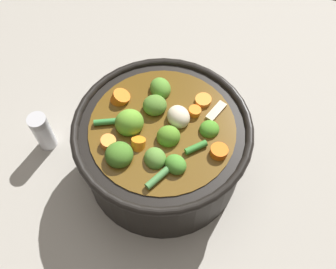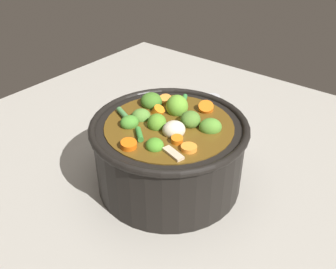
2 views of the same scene
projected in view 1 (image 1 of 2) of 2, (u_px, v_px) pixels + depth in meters
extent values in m
plane|color=#9E998E|center=(163.00, 165.00, 0.68)|extent=(1.10, 1.10, 0.00)
cylinder|color=black|center=(163.00, 148.00, 0.62)|extent=(0.26, 0.26, 0.12)
torus|color=black|center=(162.00, 128.00, 0.57)|extent=(0.27, 0.27, 0.01)
cylinder|color=brown|center=(163.00, 147.00, 0.62)|extent=(0.22, 0.22, 0.12)
ellipsoid|color=#437624|center=(119.00, 155.00, 0.54)|extent=(0.06, 0.06, 0.03)
ellipsoid|color=#47882C|center=(176.00, 165.00, 0.53)|extent=(0.04, 0.04, 0.02)
ellipsoid|color=#507C2D|center=(155.00, 105.00, 0.58)|extent=(0.05, 0.05, 0.03)
ellipsoid|color=#629D2D|center=(129.00, 123.00, 0.56)|extent=(0.06, 0.06, 0.04)
ellipsoid|color=#548C2E|center=(160.00, 88.00, 0.60)|extent=(0.05, 0.05, 0.03)
ellipsoid|color=#548A26|center=(168.00, 136.00, 0.56)|extent=(0.04, 0.04, 0.03)
ellipsoid|color=#488B25|center=(209.00, 129.00, 0.57)|extent=(0.04, 0.04, 0.02)
ellipsoid|color=#568635|center=(155.00, 159.00, 0.54)|extent=(0.05, 0.05, 0.03)
cylinder|color=orange|center=(138.00, 144.00, 0.55)|extent=(0.03, 0.03, 0.02)
cylinder|color=orange|center=(219.00, 152.00, 0.55)|extent=(0.03, 0.03, 0.02)
cylinder|color=orange|center=(203.00, 101.00, 0.59)|extent=(0.03, 0.03, 0.01)
cylinder|color=orange|center=(120.00, 98.00, 0.59)|extent=(0.04, 0.04, 0.03)
cylinder|color=orange|center=(108.00, 143.00, 0.55)|extent=(0.03, 0.03, 0.02)
cylinder|color=orange|center=(194.00, 112.00, 0.58)|extent=(0.03, 0.03, 0.02)
ellipsoid|color=beige|center=(178.00, 117.00, 0.57)|extent=(0.05, 0.05, 0.03)
cylinder|color=#348139|center=(106.00, 122.00, 0.57)|extent=(0.04, 0.03, 0.01)
cylinder|color=#377F30|center=(196.00, 147.00, 0.55)|extent=(0.03, 0.03, 0.01)
cylinder|color=#4A8645|center=(158.00, 178.00, 0.52)|extent=(0.02, 0.04, 0.01)
cube|color=beige|center=(216.00, 111.00, 0.58)|extent=(0.02, 0.04, 0.01)
cylinder|color=silver|center=(44.00, 134.00, 0.67)|extent=(0.03, 0.03, 0.07)
cylinder|color=#B7B7BC|center=(37.00, 121.00, 0.64)|extent=(0.03, 0.03, 0.01)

